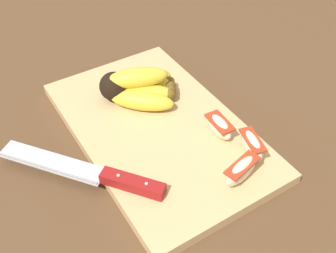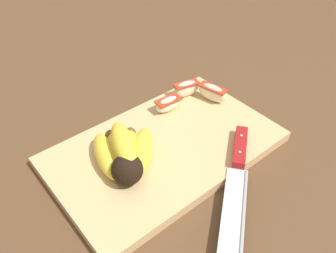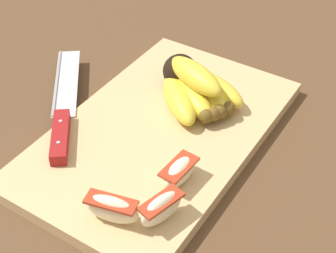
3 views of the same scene
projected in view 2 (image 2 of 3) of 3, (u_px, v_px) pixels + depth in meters
name	position (u px, v px, depth m)	size (l,w,h in m)	color
ground_plane	(173.00, 151.00, 0.68)	(6.00, 6.00, 0.00)	brown
cutting_board	(165.00, 148.00, 0.67)	(0.43, 0.26, 0.02)	tan
banana_bunch	(125.00, 154.00, 0.61)	(0.14, 0.15, 0.07)	black
chefs_knife	(238.00, 167.00, 0.61)	(0.24, 0.19, 0.02)	silver
apple_wedge_near	(186.00, 88.00, 0.77)	(0.07, 0.04, 0.04)	#F4E5C1
apple_wedge_middle	(168.00, 104.00, 0.73)	(0.06, 0.03, 0.03)	#F4E5C1
apple_wedge_far	(212.00, 92.00, 0.76)	(0.04, 0.07, 0.04)	#F4E5C1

